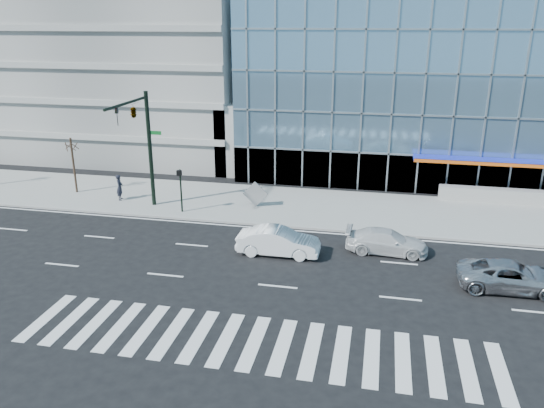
{
  "coord_description": "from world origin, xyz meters",
  "views": [
    {
      "loc": [
        4.6,
        -27.24,
        12.62
      ],
      "look_at": [
        -1.76,
        3.0,
        1.86
      ],
      "focal_mm": 35.0,
      "sensor_mm": 36.0,
      "label": 1
    }
  ],
  "objects_px": {
    "pedestrian": "(120,187)",
    "street_tree_near": "(71,146)",
    "tilted_panel": "(256,194)",
    "silver_suv": "(511,276)",
    "traffic_signal": "(139,124)",
    "ped_signal_post": "(180,184)",
    "white_suv": "(387,241)",
    "white_sedan": "(278,242)"
  },
  "relations": [
    {
      "from": "pedestrian",
      "to": "street_tree_near",
      "type": "bearing_deg",
      "value": 61.47
    },
    {
      "from": "street_tree_near",
      "to": "tilted_panel",
      "type": "bearing_deg",
      "value": -1.68
    },
    {
      "from": "tilted_panel",
      "to": "silver_suv",
      "type": "bearing_deg",
      "value": -29.76
    },
    {
      "from": "silver_suv",
      "to": "street_tree_near",
      "type": "bearing_deg",
      "value": 70.98
    },
    {
      "from": "traffic_signal",
      "to": "ped_signal_post",
      "type": "bearing_deg",
      "value": 8.52
    },
    {
      "from": "ped_signal_post",
      "to": "street_tree_near",
      "type": "xyz_separation_m",
      "value": [
        -9.5,
        2.56,
        1.64
      ]
    },
    {
      "from": "ped_signal_post",
      "to": "traffic_signal",
      "type": "bearing_deg",
      "value": -171.48
    },
    {
      "from": "pedestrian",
      "to": "tilted_panel",
      "type": "xyz_separation_m",
      "value": [
        10.04,
        0.6,
        -0.03
      ]
    },
    {
      "from": "ped_signal_post",
      "to": "street_tree_near",
      "type": "bearing_deg",
      "value": 164.94
    },
    {
      "from": "tilted_panel",
      "to": "traffic_signal",
      "type": "bearing_deg",
      "value": -159.74
    },
    {
      "from": "traffic_signal",
      "to": "white_suv",
      "type": "relative_size",
      "value": 1.73
    },
    {
      "from": "traffic_signal",
      "to": "pedestrian",
      "type": "height_order",
      "value": "traffic_signal"
    },
    {
      "from": "tilted_panel",
      "to": "street_tree_near",
      "type": "bearing_deg",
      "value": 179.32
    },
    {
      "from": "silver_suv",
      "to": "pedestrian",
      "type": "xyz_separation_m",
      "value": [
        -25.12,
        8.38,
        0.4
      ]
    },
    {
      "from": "street_tree_near",
      "to": "white_sedan",
      "type": "height_order",
      "value": "street_tree_near"
    },
    {
      "from": "ped_signal_post",
      "to": "white_sedan",
      "type": "bearing_deg",
      "value": -33.42
    },
    {
      "from": "traffic_signal",
      "to": "silver_suv",
      "type": "relative_size",
      "value": 1.58
    },
    {
      "from": "ped_signal_post",
      "to": "white_suv",
      "type": "height_order",
      "value": "ped_signal_post"
    },
    {
      "from": "pedestrian",
      "to": "ped_signal_post",
      "type": "bearing_deg",
      "value": -120.94
    },
    {
      "from": "traffic_signal",
      "to": "silver_suv",
      "type": "xyz_separation_m",
      "value": [
        22.28,
        -6.46,
        -5.46
      ]
    },
    {
      "from": "traffic_signal",
      "to": "tilted_panel",
      "type": "bearing_deg",
      "value": 19.26
    },
    {
      "from": "street_tree_near",
      "to": "white_suv",
      "type": "xyz_separation_m",
      "value": [
        23.28,
        -6.18,
        -3.11
      ]
    },
    {
      "from": "traffic_signal",
      "to": "pedestrian",
      "type": "distance_m",
      "value": 6.12
    },
    {
      "from": "ped_signal_post",
      "to": "white_sedan",
      "type": "relative_size",
      "value": 0.64
    },
    {
      "from": "traffic_signal",
      "to": "white_suv",
      "type": "bearing_deg",
      "value": -11.29
    },
    {
      "from": "street_tree_near",
      "to": "white_suv",
      "type": "bearing_deg",
      "value": -14.87
    },
    {
      "from": "white_suv",
      "to": "white_sedan",
      "type": "xyz_separation_m",
      "value": [
        -6.0,
        -1.51,
        0.1
      ]
    },
    {
      "from": "traffic_signal",
      "to": "tilted_panel",
      "type": "xyz_separation_m",
      "value": [
        7.19,
        2.51,
        -5.1
      ]
    },
    {
      "from": "pedestrian",
      "to": "tilted_panel",
      "type": "height_order",
      "value": "pedestrian"
    },
    {
      "from": "white_sedan",
      "to": "tilted_panel",
      "type": "relative_size",
      "value": 3.6
    },
    {
      "from": "street_tree_near",
      "to": "pedestrian",
      "type": "height_order",
      "value": "street_tree_near"
    },
    {
      "from": "street_tree_near",
      "to": "white_sedan",
      "type": "distance_m",
      "value": 19.15
    },
    {
      "from": "traffic_signal",
      "to": "white_sedan",
      "type": "distance_m",
      "value": 12.54
    },
    {
      "from": "traffic_signal",
      "to": "white_suv",
      "type": "distance_m",
      "value": 17.48
    },
    {
      "from": "white_sedan",
      "to": "pedestrian",
      "type": "bearing_deg",
      "value": 62.66
    },
    {
      "from": "street_tree_near",
      "to": "white_sedan",
      "type": "relative_size",
      "value": 0.9
    },
    {
      "from": "silver_suv",
      "to": "white_suv",
      "type": "distance_m",
      "value": 6.81
    },
    {
      "from": "silver_suv",
      "to": "tilted_panel",
      "type": "bearing_deg",
      "value": 58.01
    },
    {
      "from": "ped_signal_post",
      "to": "pedestrian",
      "type": "bearing_deg",
      "value": 163.89
    },
    {
      "from": "silver_suv",
      "to": "traffic_signal",
      "type": "bearing_deg",
      "value": 72.59
    },
    {
      "from": "silver_suv",
      "to": "white_sedan",
      "type": "bearing_deg",
      "value": 80.68
    },
    {
      "from": "traffic_signal",
      "to": "silver_suv",
      "type": "bearing_deg",
      "value": -16.18
    }
  ]
}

